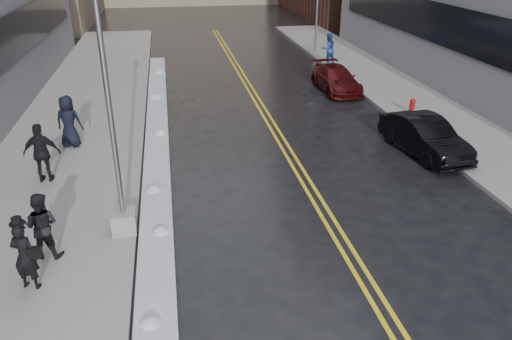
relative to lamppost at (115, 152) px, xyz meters
name	(u,v)px	position (x,y,z in m)	size (l,w,h in m)	color
ground	(256,266)	(3.30, -2.00, -2.53)	(160.00, 160.00, 0.00)	black
sidewalk_west	(76,136)	(-2.45, 8.00, -2.46)	(5.50, 50.00, 0.15)	gray
sidewalk_east	(431,114)	(13.30, 8.00, -2.46)	(4.00, 50.00, 0.15)	gray
lane_line_left	(269,126)	(5.65, 8.00, -2.53)	(0.12, 50.00, 0.01)	gold
lane_line_right	(275,125)	(5.95, 8.00, -2.53)	(0.12, 50.00, 0.01)	gold
snow_ridge	(157,147)	(0.85, 6.00, -2.36)	(0.90, 30.00, 0.34)	silver
lamppost	(115,152)	(0.00, 0.00, 0.00)	(0.65, 0.65, 7.62)	gray
fire_hydrant	(412,106)	(12.30, 8.00, -1.98)	(0.26, 0.26, 0.73)	maroon
traffic_signal	(317,3)	(11.80, 22.00, 0.87)	(0.16, 0.20, 6.00)	gray
pedestrian_fedora	(25,256)	(-2.00, -2.08, -1.54)	(0.61, 0.40, 1.69)	black
pedestrian_b	(42,225)	(-1.88, -0.82, -1.50)	(0.85, 0.67, 1.76)	black
pedestrian_c	(69,121)	(-2.38, 6.71, -1.38)	(0.98, 0.64, 2.00)	black
pedestrian_d	(42,153)	(-2.74, 3.68, -1.39)	(1.17, 0.49, 2.00)	black
pedestrian_east	(328,49)	(11.50, 18.16, -1.41)	(0.94, 0.74, 1.94)	navy
car_black	(424,136)	(10.80, 3.95, -1.83)	(1.49, 4.28, 1.41)	black
car_maroon	(336,79)	(10.25, 12.76, -1.90)	(1.79, 4.40, 1.28)	#3F0A0B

